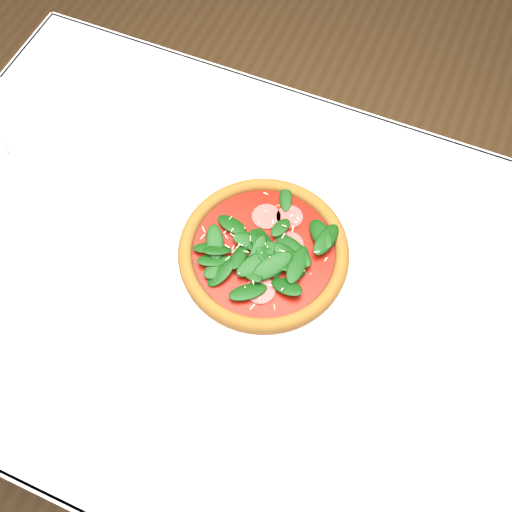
% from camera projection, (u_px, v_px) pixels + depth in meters
% --- Properties ---
extents(ground, '(6.00, 6.00, 0.00)m').
position_uv_depth(ground, '(246.00, 387.00, 1.59)').
color(ground, brown).
rests_on(ground, ground).
extents(dining_table, '(1.21, 0.81, 0.75)m').
position_uv_depth(dining_table, '(240.00, 300.00, 1.01)').
color(dining_table, white).
rests_on(dining_table, ground).
extents(plate, '(0.32, 0.32, 0.01)m').
position_uv_depth(plate, '(263.00, 255.00, 0.93)').
color(plate, white).
rests_on(plate, dining_table).
extents(pizza, '(0.28, 0.28, 0.04)m').
position_uv_depth(pizza, '(264.00, 250.00, 0.91)').
color(pizza, brown).
rests_on(pizza, plate).
extents(saucer_near, '(0.13, 0.13, 0.01)m').
position_uv_depth(saucer_near, '(398.00, 391.00, 0.83)').
color(saucer_near, white).
rests_on(saucer_near, dining_table).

